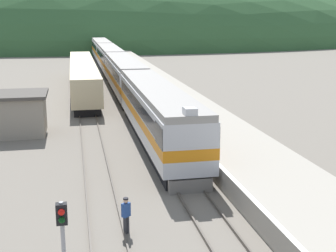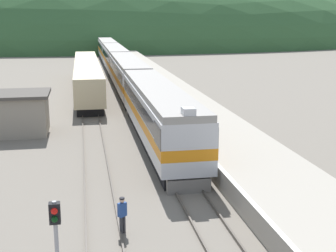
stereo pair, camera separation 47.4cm
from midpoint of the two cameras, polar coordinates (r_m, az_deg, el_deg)
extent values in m
cube|color=#4C443D|center=(76.00, -7.80, 6.51)|extent=(0.08, 180.00, 0.16)
cube|color=#4C443D|center=(76.11, -6.72, 6.55)|extent=(0.08, 180.00, 0.16)
cube|color=#4C443D|center=(75.86, -11.32, 6.36)|extent=(0.08, 180.00, 0.16)
cube|color=#4C443D|center=(75.87, -10.23, 6.41)|extent=(0.08, 180.00, 0.16)
cube|color=#9E9689|center=(56.82, -1.35, 4.81)|extent=(5.29, 140.00, 1.13)
cube|color=silver|center=(56.36, -3.90, 5.30)|extent=(0.24, 140.00, 0.01)
ellipsoid|color=#335B33|center=(153.34, -9.49, 9.86)|extent=(206.72, 93.02, 50.99)
cube|color=gray|center=(38.19, -19.29, 1.22)|extent=(5.60, 4.07, 3.00)
cube|color=#47423D|center=(37.90, -19.48, 3.61)|extent=(6.10, 4.57, 0.24)
cube|color=black|center=(34.07, -1.81, -1.30)|extent=(2.44, 19.41, 0.85)
cube|color=#BCBCC1|center=(33.65, -1.83, 1.78)|extent=(2.97, 20.65, 2.88)
cube|color=orange|center=(33.69, -1.83, 1.39)|extent=(3.00, 20.67, 0.63)
cube|color=black|center=(33.52, -1.84, 2.84)|extent=(3.00, 19.41, 0.87)
cube|color=gray|center=(33.35, -1.85, 4.54)|extent=(2.79, 20.65, 0.40)
cube|color=black|center=(24.71, 1.73, -1.01)|extent=(3.01, 2.20, 1.15)
cube|color=#BCBCC1|center=(23.76, 2.12, 1.83)|extent=(0.64, 0.80, 0.36)
cube|color=slate|center=(24.62, 2.18, -7.28)|extent=(2.32, 0.40, 0.77)
cube|color=black|center=(54.83, -5.57, 4.29)|extent=(2.44, 19.07, 0.85)
cube|color=#BCBCC1|center=(54.57, -5.61, 6.22)|extent=(2.97, 20.29, 2.88)
cube|color=orange|center=(54.60, -5.60, 5.98)|extent=(3.00, 20.31, 0.63)
cube|color=black|center=(54.49, -5.63, 6.88)|extent=(3.00, 19.07, 0.87)
cube|color=gray|center=(54.39, -5.65, 7.94)|extent=(2.79, 20.29, 0.40)
cube|color=black|center=(75.75, -7.25, 6.77)|extent=(2.44, 19.07, 0.85)
cube|color=#BCBCC1|center=(75.56, -7.29, 8.17)|extent=(2.97, 20.29, 2.88)
cube|color=orange|center=(75.58, -7.29, 8.00)|extent=(3.00, 20.31, 0.63)
cube|color=black|center=(75.51, -7.31, 8.65)|extent=(3.00, 19.07, 0.87)
cube|color=gray|center=(75.43, -7.33, 9.41)|extent=(2.79, 20.29, 0.40)
cube|color=black|center=(96.79, -8.22, 8.17)|extent=(2.44, 19.07, 0.85)
cube|color=#BCBCC1|center=(96.64, -8.25, 9.27)|extent=(2.97, 20.29, 2.88)
cube|color=orange|center=(96.66, -8.25, 9.14)|extent=(3.00, 20.31, 0.63)
cube|color=black|center=(96.60, -8.27, 9.65)|extent=(3.00, 19.07, 0.87)
cube|color=gray|center=(96.54, -8.29, 10.24)|extent=(2.79, 20.29, 0.40)
cube|color=black|center=(117.89, -8.84, 9.07)|extent=(2.44, 19.07, 0.85)
cube|color=#BCBCC1|center=(117.77, -8.87, 9.97)|extent=(2.97, 20.29, 2.88)
cube|color=orange|center=(117.78, -8.87, 9.86)|extent=(3.00, 20.31, 0.63)
cube|color=black|center=(117.73, -8.88, 10.28)|extent=(3.00, 19.07, 0.87)
cube|color=gray|center=(117.68, -8.90, 10.77)|extent=(2.79, 20.29, 0.40)
cube|color=black|center=(58.43, -10.51, 4.66)|extent=(2.46, 31.21, 0.80)
cube|color=beige|center=(58.19, -10.59, 6.37)|extent=(2.90, 32.51, 2.71)
cylinder|color=#9E9EA3|center=(16.25, -13.45, -14.30)|extent=(0.14, 0.14, 3.25)
cube|color=black|center=(15.73, -13.70, -10.36)|extent=(0.36, 0.28, 0.71)
sphere|color=red|center=(15.52, -13.75, -10.15)|extent=(0.22, 0.22, 0.22)
sphere|color=black|center=(15.63, -13.69, -11.08)|extent=(0.22, 0.22, 0.22)
cylinder|color=#2D2D33|center=(20.31, -5.96, -11.99)|extent=(0.14, 0.14, 0.78)
cylinder|color=#2D2D33|center=(20.42, -5.61, -11.84)|extent=(0.14, 0.14, 0.78)
cube|color=navy|center=(20.08, -5.83, -10.13)|extent=(0.42, 0.40, 0.60)
sphere|color=tan|center=(19.92, -5.86, -9.06)|extent=(0.21, 0.21, 0.21)
cylinder|color=black|center=(19.88, -5.87, -8.80)|extent=(0.22, 0.22, 0.06)
camera|label=1|loc=(0.24, -90.47, -0.11)|focal=50.00mm
camera|label=2|loc=(0.24, 89.53, 0.11)|focal=50.00mm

